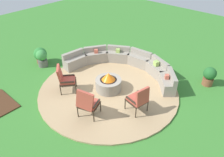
% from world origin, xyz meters
% --- Properties ---
extents(ground_plane, '(24.00, 24.00, 0.00)m').
position_xyz_m(ground_plane, '(0.00, 0.00, 0.00)').
color(ground_plane, '#387A2D').
extents(patio_circle, '(5.28, 5.28, 0.06)m').
position_xyz_m(patio_circle, '(0.00, 0.00, 0.03)').
color(patio_circle, tan).
rests_on(patio_circle, ground_plane).
extents(fire_pit, '(0.98, 0.98, 0.73)m').
position_xyz_m(fire_pit, '(0.00, 0.00, 0.34)').
color(fire_pit, gray).
rests_on(fire_pit, patio_circle).
extents(curved_stone_bench, '(4.64, 2.78, 0.71)m').
position_xyz_m(curved_stone_bench, '(-0.50, 1.53, 0.35)').
color(curved_stone_bench, gray).
rests_on(curved_stone_bench, patio_circle).
extents(lounge_chair_front_left, '(0.78, 0.82, 1.10)m').
position_xyz_m(lounge_chair_front_left, '(-1.12, -1.14, 0.61)').
color(lounge_chair_front_left, '#2D2319').
rests_on(lounge_chair_front_left, patio_circle).
extents(lounge_chair_front_right, '(0.77, 0.74, 1.11)m').
position_xyz_m(lounge_chair_front_right, '(0.50, -1.51, 0.62)').
color(lounge_chair_front_right, '#2D2319').
rests_on(lounge_chair_front_right, patio_circle).
extents(lounge_chair_back_left, '(0.68, 0.66, 1.00)m').
position_xyz_m(lounge_chair_back_left, '(1.57, -0.25, 0.59)').
color(lounge_chair_back_left, '#2D2319').
rests_on(lounge_chair_back_left, patio_circle).
extents(potted_plant_0, '(0.59, 0.59, 0.74)m').
position_xyz_m(potted_plant_0, '(-3.77, -0.51, 0.40)').
color(potted_plant_0, brown).
rests_on(potted_plant_0, ground_plane).
extents(potted_plant_1, '(0.48, 0.48, 0.78)m').
position_xyz_m(potted_plant_1, '(-3.46, -0.63, 0.41)').
color(potted_plant_1, '#605B56').
rests_on(potted_plant_1, ground_plane).
extents(potted_plant_2, '(0.50, 0.50, 0.78)m').
position_xyz_m(potted_plant_2, '(2.66, 2.92, 0.42)').
color(potted_plant_2, brown).
rests_on(potted_plant_2, ground_plane).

